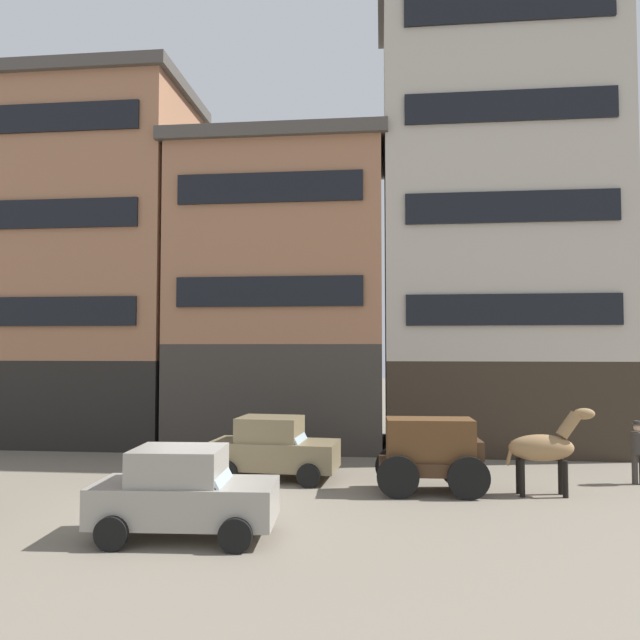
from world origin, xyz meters
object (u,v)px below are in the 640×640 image
object	(u,v)px
cargo_wagon	(432,450)
sedan_dark	(184,493)
draft_horse	(545,447)
pedestrian_officer	(638,449)
sedan_light	(274,448)

from	to	relation	value
cargo_wagon	sedan_dark	world-z (taller)	cargo_wagon
cargo_wagon	draft_horse	bearing A→B (deg)	0.04
draft_horse	pedestrian_officer	size ratio (longest dim) A/B	1.31
draft_horse	sedan_dark	world-z (taller)	draft_horse
pedestrian_officer	sedan_dark	bearing A→B (deg)	-152.29
draft_horse	sedan_light	bearing A→B (deg)	170.92
draft_horse	pedestrian_officer	bearing A→B (deg)	28.43
draft_horse	sedan_light	distance (m)	7.58
pedestrian_officer	cargo_wagon	bearing A→B (deg)	-164.73
cargo_wagon	sedan_light	distance (m)	4.68
draft_horse	pedestrian_officer	xyz separation A→B (m)	(2.99, 1.62, -0.29)
sedan_dark	sedan_light	xyz separation A→B (m)	(0.86, 5.53, 0.00)
sedan_light	pedestrian_officer	size ratio (longest dim) A/B	2.13
cargo_wagon	sedan_dark	bearing A→B (deg)	-141.22
draft_horse	pedestrian_officer	world-z (taller)	draft_horse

